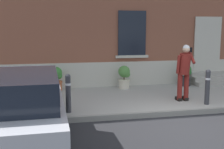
# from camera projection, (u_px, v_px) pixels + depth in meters

# --- Properties ---
(ground_plane) EXTENTS (80.00, 80.00, 0.00)m
(ground_plane) POSITION_uv_depth(u_px,v_px,m) (188.00, 127.00, 6.95)
(ground_plane) COLOR #232326
(sidewalk) EXTENTS (24.00, 3.60, 0.15)m
(sidewalk) POSITION_uv_depth(u_px,v_px,m) (150.00, 97.00, 9.65)
(sidewalk) COLOR #99968E
(sidewalk) RESTS_ON ground
(curb_edge) EXTENTS (24.00, 0.12, 0.15)m
(curb_edge) POSITION_uv_depth(u_px,v_px,m) (173.00, 113.00, 7.85)
(curb_edge) COLOR gray
(curb_edge) RESTS_ON ground
(entrance_stoop) EXTENTS (1.55, 0.96, 0.48)m
(entrance_stoop) POSITION_uv_depth(u_px,v_px,m) (210.00, 79.00, 11.60)
(entrance_stoop) COLOR #9E998E
(entrance_stoop) RESTS_ON sidewalk
(hatchback_car_silver) EXTENTS (1.84, 4.09, 1.50)m
(hatchback_car_silver) POSITION_uv_depth(u_px,v_px,m) (19.00, 108.00, 5.77)
(hatchback_car_silver) COLOR #B7B7BF
(hatchback_car_silver) RESTS_ON ground
(bollard_near_person) EXTENTS (0.15, 0.15, 1.04)m
(bollard_near_person) POSITION_uv_depth(u_px,v_px,m) (207.00, 86.00, 8.40)
(bollard_near_person) COLOR #333338
(bollard_near_person) RESTS_ON sidewalk
(bollard_far_left) EXTENTS (0.15, 0.15, 1.04)m
(bollard_far_left) POSITION_uv_depth(u_px,v_px,m) (68.00, 92.00, 7.58)
(bollard_far_left) COLOR #333338
(bollard_far_left) RESTS_ON sidewalk
(person_on_phone) EXTENTS (0.51, 0.49, 1.75)m
(person_on_phone) POSITION_uv_depth(u_px,v_px,m) (184.00, 69.00, 8.72)
(person_on_phone) COLOR maroon
(person_on_phone) RESTS_ON sidewalk
(planter_terracotta) EXTENTS (0.44, 0.44, 0.86)m
(planter_terracotta) POSITION_uv_depth(u_px,v_px,m) (56.00, 78.00, 10.34)
(planter_terracotta) COLOR #B25B38
(planter_terracotta) RESTS_ON sidewalk
(planter_cream) EXTENTS (0.44, 0.44, 0.86)m
(planter_cream) POSITION_uv_depth(u_px,v_px,m) (124.00, 76.00, 10.68)
(planter_cream) COLOR beige
(planter_cream) RESTS_ON sidewalk
(planter_charcoal) EXTENTS (0.44, 0.44, 0.86)m
(planter_charcoal) POSITION_uv_depth(u_px,v_px,m) (186.00, 74.00, 11.20)
(planter_charcoal) COLOR #2D2D30
(planter_charcoal) RESTS_ON sidewalk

